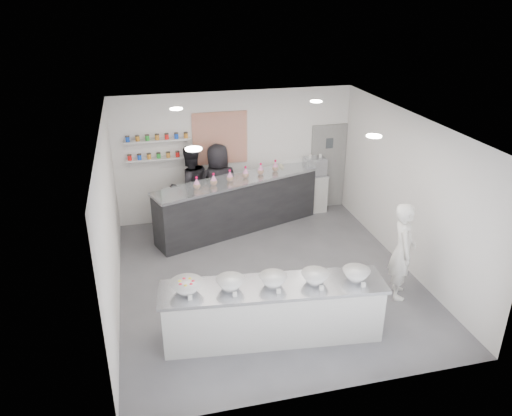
{
  "coord_description": "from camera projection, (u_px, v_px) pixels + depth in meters",
  "views": [
    {
      "loc": [
        -2.15,
        -7.85,
        5.11
      ],
      "look_at": [
        -0.14,
        0.4,
        1.31
      ],
      "focal_mm": 35.0,
      "sensor_mm": 36.0,
      "label": 1
    }
  ],
  "objects": [
    {
      "name": "downlight_3",
      "position": [
        316.0,
        101.0,
        10.02
      ],
      "size": [
        0.24,
        0.24,
        0.02
      ],
      "primitive_type": "cylinder",
      "color": "white",
      "rests_on": "ceiling"
    },
    {
      "name": "cup_stacks",
      "position": [
        279.0,
        171.0,
        11.74
      ],
      "size": [
        0.24,
        0.24,
        0.3
      ],
      "primitive_type": null,
      "color": "#C3BC8A",
      "rests_on": "espresso_ledge"
    },
    {
      "name": "right_wall",
      "position": [
        408.0,
        193.0,
        9.5
      ],
      "size": [
        0.0,
        6.0,
        6.0
      ],
      "primitive_type": "plane",
      "rotation": [
        1.57,
        0.0,
        -1.57
      ],
      "color": "white",
      "rests_on": "floor"
    },
    {
      "name": "downlight_1",
      "position": [
        374.0,
        136.0,
        7.71
      ],
      "size": [
        0.24,
        0.24,
        0.02
      ],
      "primitive_type": "cylinder",
      "color": "white",
      "rests_on": "ceiling"
    },
    {
      "name": "back_wall",
      "position": [
        235.0,
        156.0,
        11.56
      ],
      "size": [
        5.5,
        0.0,
        5.5
      ],
      "primitive_type": "plane",
      "rotation": [
        1.57,
        0.0,
        0.0
      ],
      "color": "white",
      "rests_on": "floor"
    },
    {
      "name": "back_door",
      "position": [
        328.0,
        167.0,
        12.22
      ],
      "size": [
        0.88,
        0.04,
        2.1
      ],
      "primitive_type": "cube",
      "color": "gray",
      "rests_on": "floor"
    },
    {
      "name": "staff_left",
      "position": [
        191.0,
        187.0,
        11.18
      ],
      "size": [
        1.11,
        0.96,
        1.95
      ],
      "primitive_type": "imported",
      "rotation": [
        0.0,
        0.0,
        3.41
      ],
      "color": "black",
      "rests_on": "floor"
    },
    {
      "name": "staff_right",
      "position": [
        219.0,
        186.0,
        11.22
      ],
      "size": [
        1.02,
        0.73,
        1.95
      ],
      "primitive_type": "imported",
      "rotation": [
        0.0,
        0.0,
        3.26
      ],
      "color": "black",
      "rests_on": "floor"
    },
    {
      "name": "jar_shelf_upper",
      "position": [
        157.0,
        140.0,
        10.88
      ],
      "size": [
        1.45,
        0.22,
        0.04
      ],
      "primitive_type": "cube",
      "color": "silver",
      "rests_on": "back_wall"
    },
    {
      "name": "sneeze_guard",
      "position": [
        246.0,
        177.0,
        10.62
      ],
      "size": [
        3.64,
        1.28,
        0.33
      ],
      "primitive_type": "cube",
      "rotation": [
        0.0,
        0.0,
        0.34
      ],
      "color": "white",
      "rests_on": "back_bar"
    },
    {
      "name": "pattern_panel",
      "position": [
        220.0,
        138.0,
        11.28
      ],
      "size": [
        1.25,
        0.03,
        1.2
      ],
      "primitive_type": "cube",
      "color": "#AD2800",
      "rests_on": "back_wall"
    },
    {
      "name": "back_bar",
      "position": [
        238.0,
        205.0,
        11.19
      ],
      "size": [
        3.92,
        1.96,
        1.21
      ],
      "primitive_type": "cube",
      "rotation": [
        0.0,
        0.0,
        0.34
      ],
      "color": "black",
      "rests_on": "floor"
    },
    {
      "name": "cookie_bags",
      "position": [
        238.0,
        174.0,
        10.89
      ],
      "size": [
        2.08,
        0.85,
        0.27
      ],
      "primitive_type": null,
      "rotation": [
        0.0,
        0.0,
        0.34
      ],
      "color": "#FF7ACB",
      "rests_on": "back_bar"
    },
    {
      "name": "woman_prep",
      "position": [
        403.0,
        251.0,
        8.67
      ],
      "size": [
        0.63,
        0.76,
        1.78
      ],
      "primitive_type": "imported",
      "rotation": [
        0.0,
        0.0,
        1.2
      ],
      "color": "white",
      "rests_on": "floor"
    },
    {
      "name": "prep_counter",
      "position": [
        273.0,
        311.0,
        7.76
      ],
      "size": [
        3.53,
        1.16,
        0.94
      ],
      "primitive_type": "cube",
      "rotation": [
        0.0,
        0.0,
        -0.11
      ],
      "color": "beige",
      "rests_on": "floor"
    },
    {
      "name": "espresso_ledge",
      "position": [
        300.0,
        194.0,
        12.12
      ],
      "size": [
        1.29,
        0.41,
        0.96
      ],
      "primitive_type": "cube",
      "color": "beige",
      "rests_on": "floor"
    },
    {
      "name": "label_cards",
      "position": [
        287.0,
        303.0,
        7.1
      ],
      "size": [
        2.66,
        0.04,
        0.07
      ],
      "primitive_type": null,
      "color": "white",
      "rests_on": "prep_counter"
    },
    {
      "name": "left_wall",
      "position": [
        110.0,
        222.0,
        8.31
      ],
      "size": [
        0.0,
        6.0,
        6.0
      ],
      "primitive_type": "plane",
      "rotation": [
        1.57,
        0.0,
        1.57
      ],
      "color": "white",
      "rests_on": "floor"
    },
    {
      "name": "ceiling",
      "position": [
        270.0,
        124.0,
        8.29
      ],
      "size": [
        6.0,
        6.0,
        0.0
      ],
      "primitive_type": "plane",
      "rotation": [
        3.14,
        0.0,
        0.0
      ],
      "color": "white",
      "rests_on": "floor"
    },
    {
      "name": "prep_bowls",
      "position": [
        273.0,
        281.0,
        7.54
      ],
      "size": [
        3.07,
        0.86,
        0.17
      ],
      "primitive_type": null,
      "rotation": [
        0.0,
        0.0,
        -0.11
      ],
      "color": "white",
      "rests_on": "prep_counter"
    },
    {
      "name": "preserve_jars",
      "position": [
        158.0,
        147.0,
        10.92
      ],
      "size": [
        1.45,
        0.1,
        0.56
      ],
      "primitive_type": null,
      "color": "red",
      "rests_on": "jar_shelf_lower"
    },
    {
      "name": "floor",
      "position": [
        268.0,
        278.0,
        9.51
      ],
      "size": [
        6.0,
        6.0,
        0.0
      ],
      "primitive_type": "plane",
      "color": "#515156",
      "rests_on": "ground"
    },
    {
      "name": "downlight_2",
      "position": [
        176.0,
        109.0,
        9.41
      ],
      "size": [
        0.24,
        0.24,
        0.02
      ],
      "primitive_type": "cylinder",
      "color": "white",
      "rests_on": "ceiling"
    },
    {
      "name": "downlight_0",
      "position": [
        194.0,
        149.0,
        7.11
      ],
      "size": [
        0.24,
        0.24,
        0.02
      ],
      "primitive_type": "cylinder",
      "color": "white",
      "rests_on": "ceiling"
    },
    {
      "name": "espresso_machine",
      "position": [
        315.0,
        166.0,
        11.92
      ],
      "size": [
        0.51,
        0.36,
        0.39
      ],
      "primitive_type": "cube",
      "color": "#93969E",
      "rests_on": "espresso_ledge"
    },
    {
      "name": "jar_shelf_lower",
      "position": [
        159.0,
        159.0,
        11.05
      ],
      "size": [
        1.45,
        0.22,
        0.04
      ],
      "primitive_type": "cube",
      "color": "silver",
      "rests_on": "back_wall"
    }
  ]
}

